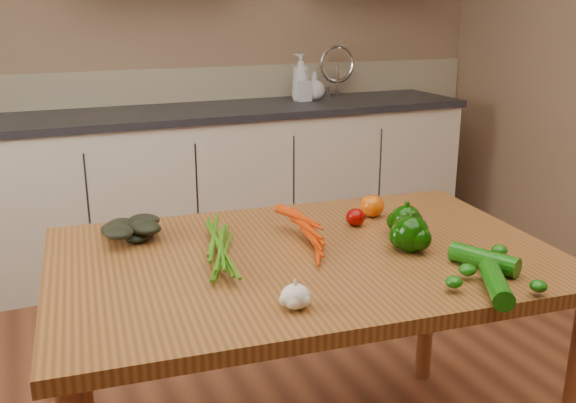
{
  "coord_description": "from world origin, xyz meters",
  "views": [
    {
      "loc": [
        -0.9,
        -1.32,
        1.46
      ],
      "look_at": [
        -0.14,
        0.5,
        0.85
      ],
      "focal_mm": 40.0,
      "sensor_mm": 36.0,
      "label": 1
    }
  ],
  "objects_px": {
    "table": "(305,281)",
    "pepper_c": "(411,234)",
    "zucchini_b": "(496,284)",
    "soap_bottle_c": "(314,86)",
    "pepper_b": "(406,221)",
    "carrot_bunch": "(281,237)",
    "pepper_a": "(408,231)",
    "garlic_bulb": "(295,296)",
    "tomato_c": "(406,212)",
    "soap_bottle_a": "(301,77)",
    "tomato_b": "(372,206)",
    "soap_bottle_b": "(303,86)",
    "tomato_a": "(356,217)",
    "leafy_greens": "(134,223)",
    "zucchini_a": "(484,260)"
  },
  "relations": [
    {
      "from": "pepper_b",
      "to": "leafy_greens",
      "type": "bearing_deg",
      "value": 159.22
    },
    {
      "from": "carrot_bunch",
      "to": "leafy_greens",
      "type": "distance_m",
      "value": 0.45
    },
    {
      "from": "pepper_c",
      "to": "zucchini_a",
      "type": "bearing_deg",
      "value": -60.63
    },
    {
      "from": "table",
      "to": "garlic_bulb",
      "type": "xyz_separation_m",
      "value": [
        -0.16,
        -0.31,
        0.12
      ]
    },
    {
      "from": "soap_bottle_c",
      "to": "pepper_a",
      "type": "height_order",
      "value": "soap_bottle_c"
    },
    {
      "from": "soap_bottle_a",
      "to": "zucchini_a",
      "type": "xyz_separation_m",
      "value": [
        -0.47,
        -2.3,
        -0.24
      ]
    },
    {
      "from": "pepper_a",
      "to": "pepper_c",
      "type": "distance_m",
      "value": 0.04
    },
    {
      "from": "tomato_c",
      "to": "garlic_bulb",
      "type": "bearing_deg",
      "value": -142.76
    },
    {
      "from": "table",
      "to": "soap_bottle_b",
      "type": "relative_size",
      "value": 8.3
    },
    {
      "from": "garlic_bulb",
      "to": "zucchini_b",
      "type": "bearing_deg",
      "value": -13.87
    },
    {
      "from": "carrot_bunch",
      "to": "table",
      "type": "bearing_deg",
      "value": -47.82
    },
    {
      "from": "garlic_bulb",
      "to": "zucchini_a",
      "type": "distance_m",
      "value": 0.56
    },
    {
      "from": "zucchini_b",
      "to": "table",
      "type": "bearing_deg",
      "value": 126.87
    },
    {
      "from": "table",
      "to": "carrot_bunch",
      "type": "bearing_deg",
      "value": 132.18
    },
    {
      "from": "soap_bottle_a",
      "to": "pepper_c",
      "type": "xyz_separation_m",
      "value": [
        -0.58,
        -2.11,
        -0.22
      ]
    },
    {
      "from": "carrot_bunch",
      "to": "tomato_a",
      "type": "relative_size",
      "value": 4.22
    },
    {
      "from": "table",
      "to": "zucchini_a",
      "type": "xyz_separation_m",
      "value": [
        0.4,
        -0.29,
        0.11
      ]
    },
    {
      "from": "soap_bottle_a",
      "to": "garlic_bulb",
      "type": "xyz_separation_m",
      "value": [
        -1.03,
        -2.32,
        -0.24
      ]
    },
    {
      "from": "carrot_bunch",
      "to": "soap_bottle_b",
      "type": "bearing_deg",
      "value": 68.95
    },
    {
      "from": "garlic_bulb",
      "to": "tomato_a",
      "type": "relative_size",
      "value": 1.11
    },
    {
      "from": "leafy_greens",
      "to": "pepper_b",
      "type": "xyz_separation_m",
      "value": [
        0.78,
        -0.29,
        -0.0
      ]
    },
    {
      "from": "pepper_a",
      "to": "tomato_b",
      "type": "bearing_deg",
      "value": 81.6
    },
    {
      "from": "soap_bottle_c",
      "to": "carrot_bunch",
      "type": "bearing_deg",
      "value": 86.78
    },
    {
      "from": "pepper_b",
      "to": "tomato_c",
      "type": "distance_m",
      "value": 0.16
    },
    {
      "from": "zucchini_b",
      "to": "soap_bottle_c",
      "type": "bearing_deg",
      "value": 75.37
    },
    {
      "from": "tomato_c",
      "to": "soap_bottle_c",
      "type": "bearing_deg",
      "value": 74.16
    },
    {
      "from": "carrot_bunch",
      "to": "pepper_c",
      "type": "relative_size",
      "value": 2.53
    },
    {
      "from": "soap_bottle_a",
      "to": "tomato_b",
      "type": "relative_size",
      "value": 3.41
    },
    {
      "from": "pepper_a",
      "to": "pepper_b",
      "type": "xyz_separation_m",
      "value": [
        0.04,
        0.07,
        0.0
      ]
    },
    {
      "from": "soap_bottle_c",
      "to": "soap_bottle_a",
      "type": "bearing_deg",
      "value": 24.89
    },
    {
      "from": "pepper_c",
      "to": "zucchini_a",
      "type": "xyz_separation_m",
      "value": [
        0.11,
        -0.19,
        -0.02
      ]
    },
    {
      "from": "soap_bottle_c",
      "to": "tomato_c",
      "type": "height_order",
      "value": "soap_bottle_c"
    },
    {
      "from": "pepper_c",
      "to": "tomato_a",
      "type": "bearing_deg",
      "value": 98.9
    },
    {
      "from": "pepper_b",
      "to": "table",
      "type": "bearing_deg",
      "value": -178.03
    },
    {
      "from": "soap_bottle_b",
      "to": "tomato_a",
      "type": "distance_m",
      "value": 1.94
    },
    {
      "from": "pepper_a",
      "to": "tomato_b",
      "type": "xyz_separation_m",
      "value": [
        0.04,
        0.28,
        -0.01
      ]
    },
    {
      "from": "leafy_greens",
      "to": "pepper_a",
      "type": "xyz_separation_m",
      "value": [
        0.74,
        -0.37,
        -0.0
      ]
    },
    {
      "from": "table",
      "to": "zucchini_b",
      "type": "distance_m",
      "value": 0.55
    },
    {
      "from": "zucchini_a",
      "to": "soap_bottle_c",
      "type": "bearing_deg",
      "value": 76.28
    },
    {
      "from": "tomato_b",
      "to": "leafy_greens",
      "type": "bearing_deg",
      "value": 173.78
    },
    {
      "from": "soap_bottle_c",
      "to": "zucchini_b",
      "type": "distance_m",
      "value": 2.53
    },
    {
      "from": "soap_bottle_c",
      "to": "tomato_a",
      "type": "bearing_deg",
      "value": 93.24
    },
    {
      "from": "table",
      "to": "pepper_c",
      "type": "height_order",
      "value": "pepper_c"
    },
    {
      "from": "soap_bottle_a",
      "to": "pepper_a",
      "type": "relative_size",
      "value": 3.0
    },
    {
      "from": "table",
      "to": "carrot_bunch",
      "type": "relative_size",
      "value": 5.65
    },
    {
      "from": "zucchini_a",
      "to": "pepper_b",
      "type": "bearing_deg",
      "value": 99.96
    },
    {
      "from": "pepper_a",
      "to": "table",
      "type": "bearing_deg",
      "value": 168.56
    },
    {
      "from": "soap_bottle_b",
      "to": "pepper_b",
      "type": "bearing_deg",
      "value": -115.54
    },
    {
      "from": "pepper_a",
      "to": "tomato_c",
      "type": "xyz_separation_m",
      "value": [
        0.13,
        0.2,
        -0.02
      ]
    },
    {
      "from": "carrot_bunch",
      "to": "pepper_a",
      "type": "xyz_separation_m",
      "value": [
        0.35,
        -0.13,
        0.01
      ]
    }
  ]
}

